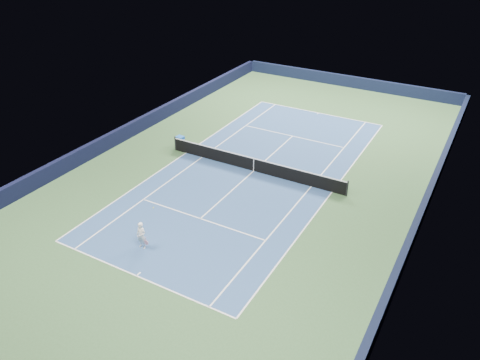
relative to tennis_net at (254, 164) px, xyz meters
The scene contains 19 objects.
ground 0.50m from the tennis_net, ahead, with size 40.00×40.00×0.00m, color #31522D.
wall_far 19.83m from the tennis_net, 90.00° to the left, with size 22.00×0.35×1.10m, color black.
wall_right 10.83m from the tennis_net, ahead, with size 0.35×40.00×1.10m, color black.
wall_left 10.83m from the tennis_net, behind, with size 0.35×40.00×1.10m, color black.
court_surface 0.50m from the tennis_net, ahead, with size 10.97×23.77×0.01m, color navy.
baseline_far 11.90m from the tennis_net, 90.00° to the left, with size 10.97×0.08×0.00m, color white.
baseline_near 11.90m from the tennis_net, 90.00° to the right, with size 10.97×0.08×0.00m, color white.
sideline_doubles_right 5.51m from the tennis_net, ahead, with size 0.08×23.77×0.00m, color white.
sideline_doubles_left 5.51m from the tennis_net, behind, with size 0.08×23.77×0.00m, color white.
sideline_singles_right 4.14m from the tennis_net, ahead, with size 0.08×23.77×0.00m, color white.
sideline_singles_left 4.14m from the tennis_net, behind, with size 0.08×23.77×0.00m, color white.
service_line_far 6.42m from the tennis_net, 90.00° to the left, with size 8.23×0.08×0.00m, color white.
service_line_near 6.42m from the tennis_net, 90.00° to the right, with size 8.23×0.08×0.00m, color white.
center_service_line 0.50m from the tennis_net, ahead, with size 0.08×12.80×0.00m, color white.
center_mark_far 11.75m from the tennis_net, 90.00° to the left, with size 0.08×0.30×0.00m, color white.
center_mark_near 11.75m from the tennis_net, 90.00° to the right, with size 0.08×0.30×0.00m, color white.
tennis_net is the anchor object (origin of this frame).
sponsor_cube 6.42m from the tennis_net, behind, with size 0.61×0.54×0.86m.
tennis_player 10.09m from the tennis_net, 96.53° to the right, with size 0.73×1.22×1.93m.
Camera 1 is at (12.64, -24.24, 15.08)m, focal length 35.00 mm.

